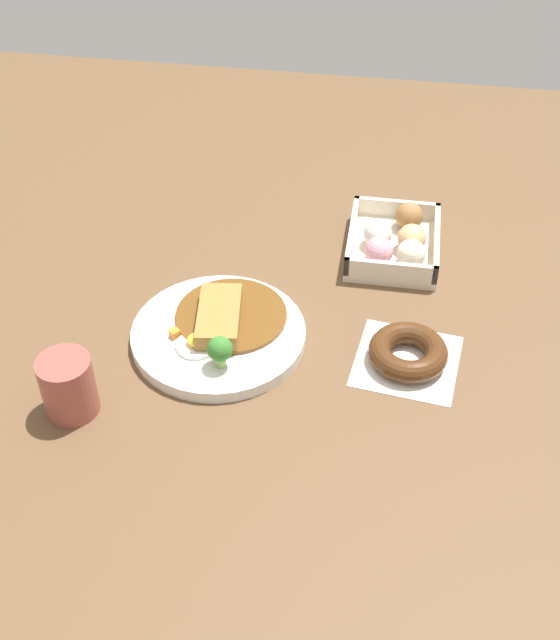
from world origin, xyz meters
TOP-DOWN VIEW (x-y plane):
  - ground_plane at (0.00, 0.00)m, footprint 1.60×1.60m
  - curry_plate at (-0.05, 0.05)m, footprint 0.24×0.24m
  - donut_box at (0.18, -0.18)m, footprint 0.17×0.14m
  - chocolate_ring_donut at (-0.06, -0.21)m, footprint 0.15×0.15m
  - coffee_mug at (-0.21, 0.20)m, footprint 0.07×0.07m

SIDE VIEW (x-z plane):
  - ground_plane at x=0.00m, z-range 0.00..0.00m
  - curry_plate at x=-0.05m, z-range -0.02..0.05m
  - chocolate_ring_donut at x=-0.06m, z-range 0.00..0.03m
  - donut_box at x=0.18m, z-range 0.00..0.05m
  - coffee_mug at x=-0.21m, z-range 0.00..0.08m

